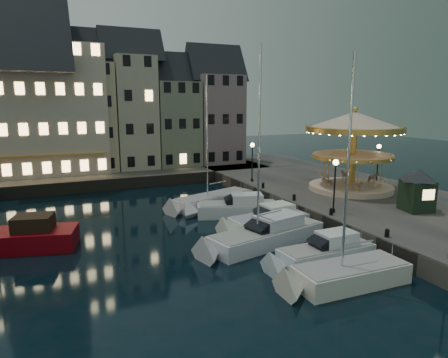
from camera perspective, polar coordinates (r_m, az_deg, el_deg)
name	(u,v)px	position (r m, az deg, el deg)	size (l,w,h in m)	color
ground	(258,246)	(28.02, 4.84, -9.48)	(160.00, 160.00, 0.00)	black
quay_east	(356,198)	(40.46, 18.30, -2.61)	(16.00, 56.00, 1.30)	#474442
quay_north	(92,177)	(51.99, -18.32, 0.32)	(44.00, 12.00, 1.30)	#474442
quaywall_e	(285,207)	(35.68, 8.69, -3.96)	(0.15, 44.00, 1.30)	#47423A
quaywall_n	(117,184)	(46.37, -15.10, -0.74)	(48.00, 0.15, 1.30)	#47423A
streetlamp_b	(335,178)	(31.70, 15.57, 0.11)	(0.44, 0.44, 4.17)	black
streetlamp_c	(252,156)	(42.83, 4.06, 3.24)	(0.44, 0.44, 4.17)	black
streetlamp_d	(378,158)	(44.36, 21.16, 2.79)	(0.44, 0.44, 4.17)	black
bollard_a	(387,232)	(27.64, 22.27, -7.08)	(0.30, 0.30, 0.57)	black
bollard_b	(331,211)	(31.49, 15.07, -4.45)	(0.30, 0.30, 0.57)	black
bollard_c	(294,197)	(35.37, 9.99, -2.55)	(0.30, 0.30, 0.57)	black
bollard_d	(263,185)	(39.93, 5.61, -0.88)	(0.30, 0.30, 0.57)	black
townhouse_nb	(33,114)	(52.99, -25.63, 8.31)	(6.16, 8.00, 13.80)	gray
townhouse_nc	(86,110)	(53.18, -19.08, 9.33)	(6.82, 8.00, 14.80)	tan
townhouse_nd	(132,105)	(53.99, -12.94, 10.20)	(5.50, 8.00, 15.80)	#A79D89
townhouse_ne	(173,117)	(55.34, -7.27, 8.84)	(6.16, 8.00, 12.80)	slate
townhouse_nf	(214,112)	(57.36, -1.41, 9.50)	(6.82, 8.00, 13.80)	slate
hotel_corner	(32,102)	(52.97, -25.71, 9.93)	(17.60, 9.00, 16.80)	#C1B4A3
motorboat_a	(342,277)	(22.98, 16.52, -13.22)	(7.41, 2.61, 12.38)	silver
motorboat_b	(321,255)	(25.34, 13.65, -10.49)	(7.15, 2.15, 2.15)	silver
motorboat_c	(263,236)	(27.89, 5.59, -8.11)	(9.87, 4.59, 13.10)	silver
motorboat_d	(264,222)	(31.11, 5.80, -6.16)	(7.28, 2.91, 2.15)	silver
motorboat_e	(233,209)	(34.72, 1.24, -4.27)	(7.96, 4.58, 2.15)	silver
motorboat_f	(209,201)	(37.67, -2.10, -3.23)	(9.12, 5.14, 12.26)	silver
red_fishing_boat	(14,239)	(30.50, -27.79, -7.62)	(8.75, 4.78, 6.19)	maroon
carousel	(354,136)	(40.18, 18.05, 5.87)	(9.14, 9.14, 8.00)	beige
ticket_kiosk	(418,183)	(34.61, 25.97, -0.49)	(3.24, 3.24, 3.80)	black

